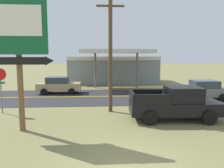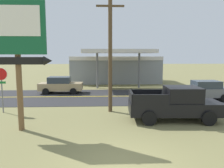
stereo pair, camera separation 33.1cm
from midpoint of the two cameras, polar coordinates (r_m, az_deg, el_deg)
The scene contains 10 objects.
ground_plane at distance 8.18m, azimuth 3.94°, elevation -20.08°, with size 180.00×180.00×0.00m, color olive.
road_asphalt at distance 20.58m, azimuth -0.17°, elevation -3.16°, with size 140.00×8.00×0.02m, color #2B2B2D.
road_centre_line at distance 20.57m, azimuth -0.17°, elevation -3.13°, with size 126.00×0.20×0.01m, color gold.
motel_sign at distance 11.71m, azimuth -22.24°, elevation 10.24°, with size 3.13×0.54×6.62m.
stop_sign at distance 16.16m, azimuth -25.81°, elevation 0.44°, with size 0.80×0.08×2.95m.
utility_pole at distance 14.75m, azimuth 0.19°, elevation 9.78°, with size 2.00×0.26×8.17m.
gas_station at distance 31.29m, azimuth 1.15°, elevation 4.02°, with size 12.00×11.50×4.40m.
pickup_black_parked_on_lawn at distance 13.55m, azimuth 16.52°, elevation -4.89°, with size 5.29×2.43×1.96m.
car_tan_near_lane at distance 22.75m, azimuth -12.55°, elevation -0.24°, with size 4.20×2.00×1.64m.
car_grey_mid_lane at distance 20.43m, azimuth 22.91°, elevation -1.49°, with size 4.20×2.00×1.64m.
Camera 2 is at (-0.69, -7.22, 3.77)m, focal length 35.92 mm.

